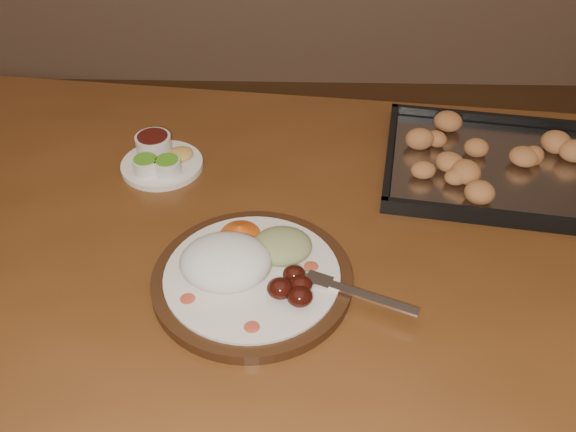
{
  "coord_description": "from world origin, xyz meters",
  "views": [
    {
      "loc": [
        0.3,
        -0.64,
        1.42
      ],
      "look_at": [
        0.28,
        0.13,
        0.77
      ],
      "focal_mm": 40.0,
      "sensor_mm": 36.0,
      "label": 1
    }
  ],
  "objects": [
    {
      "name": "dining_table",
      "position": [
        0.26,
        0.1,
        0.65
      ],
      "size": [
        1.59,
        1.05,
        0.75
      ],
      "rotation": [
        0.0,
        0.0,
        -0.1
      ],
      "color": "brown",
      "rests_on": "ground"
    },
    {
      "name": "dinner_plate",
      "position": [
        0.22,
        0.01,
        0.77
      ],
      "size": [
        0.37,
        0.29,
        0.07
      ],
      "rotation": [
        0.0,
        0.0,
        -0.32
      ],
      "color": "#331C0E",
      "rests_on": "dining_table"
    },
    {
      "name": "condiment_saucer",
      "position": [
        0.04,
        0.29,
        0.77
      ],
      "size": [
        0.14,
        0.14,
        0.05
      ],
      "rotation": [
        0.0,
        0.0,
        0.27
      ],
      "color": "white",
      "rests_on": "dining_table"
    },
    {
      "name": "baking_tray",
      "position": [
        0.65,
        0.29,
        0.76
      ],
      "size": [
        0.46,
        0.37,
        0.04
      ],
      "rotation": [
        0.0,
        0.0,
        -0.15
      ],
      "color": "black",
      "rests_on": "dining_table"
    }
  ]
}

